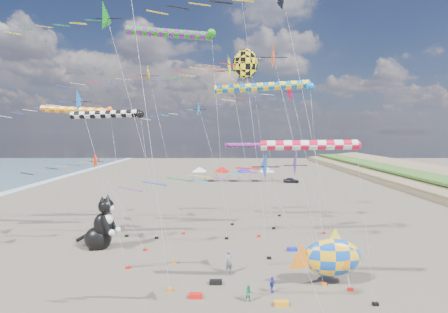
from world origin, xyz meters
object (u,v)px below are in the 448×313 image
at_px(cat_inflatable, 101,222).
at_px(fish_inflatable, 331,257).
at_px(person_adult, 229,262).
at_px(parked_car, 291,180).
at_px(child_green, 249,294).
at_px(child_blue, 272,284).

xyz_separation_m(cat_inflatable, fish_inflatable, (19.34, -7.89, -0.56)).
bearing_deg(cat_inflatable, person_adult, -10.06).
distance_m(cat_inflatable, person_adult, 13.44).
xyz_separation_m(person_adult, parked_car, (14.30, 48.54, -0.33)).
bearing_deg(parked_car, person_adult, 169.68).
distance_m(fish_inflatable, parked_car, 51.13).
xyz_separation_m(person_adult, child_green, (1.20, -4.66, -0.36)).
distance_m(child_blue, parked_car, 53.08).
bearing_deg(child_green, person_adult, 96.96).
distance_m(fish_inflatable, child_blue, 4.82).
bearing_deg(parked_car, fish_inflatable, 178.24).
xyz_separation_m(fish_inflatable, child_blue, (-4.43, -1.21, -1.47)).
height_order(fish_inflatable, child_green, fish_inflatable).
bearing_deg(child_green, fish_inflatable, 15.30).
height_order(cat_inflatable, child_blue, cat_inflatable).
distance_m(person_adult, child_blue, 4.40).
bearing_deg(child_blue, person_adult, 79.30).
height_order(cat_inflatable, person_adult, cat_inflatable).
bearing_deg(fish_inflatable, person_adult, 164.02).
height_order(fish_inflatable, parked_car, fish_inflatable).
distance_m(cat_inflatable, fish_inflatable, 20.89).
height_order(fish_inflatable, person_adult, fish_inflatable).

